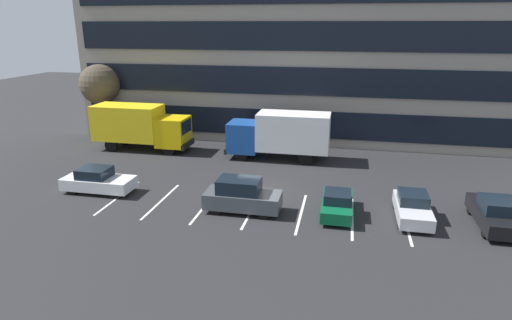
% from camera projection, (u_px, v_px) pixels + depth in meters
% --- Properties ---
extents(ground_plane, '(120.00, 120.00, 0.00)m').
position_uv_depth(ground_plane, '(261.00, 192.00, 27.06)').
color(ground_plane, '#262628').
extents(office_building, '(38.44, 13.78, 21.60)m').
position_uv_depth(office_building, '(299.00, 16.00, 40.53)').
color(office_building, gray).
rests_on(office_building, ground_plane).
extents(lot_markings, '(16.94, 5.40, 0.01)m').
position_uv_depth(lot_markings, '(252.00, 209.00, 24.58)').
color(lot_markings, silver).
rests_on(lot_markings, ground_plane).
extents(box_truck_yellow_all, '(8.05, 2.66, 3.73)m').
position_uv_depth(box_truck_yellow_all, '(140.00, 125.00, 35.62)').
color(box_truck_yellow_all, yellow).
rests_on(box_truck_yellow_all, ground_plane).
extents(box_truck_blue, '(7.94, 2.63, 3.68)m').
position_uv_depth(box_truck_blue, '(280.00, 133.00, 33.03)').
color(box_truck_blue, '#194799').
rests_on(box_truck_blue, ground_plane).
extents(sedan_white, '(4.41, 1.84, 1.58)m').
position_uv_depth(sedan_white, '(98.00, 181.00, 26.88)').
color(sedan_white, white).
rests_on(sedan_white, ground_plane).
extents(sedan_forest, '(1.63, 3.90, 1.40)m').
position_uv_depth(sedan_forest, '(337.00, 204.00, 23.68)').
color(sedan_forest, '#0C5933').
rests_on(sedan_forest, ground_plane).
extents(sedan_silver, '(1.70, 4.06, 1.46)m').
position_uv_depth(sedan_silver, '(413.00, 207.00, 23.14)').
color(sedan_silver, silver).
rests_on(sedan_silver, ground_plane).
extents(sedan_black, '(1.87, 4.48, 1.60)m').
position_uv_depth(sedan_black, '(496.00, 214.00, 22.20)').
color(sedan_black, black).
rests_on(sedan_black, ground_plane).
extents(suv_charcoal, '(4.27, 1.81, 1.93)m').
position_uv_depth(suv_charcoal, '(242.00, 196.00, 24.02)').
color(suv_charcoal, '#474C51').
rests_on(suv_charcoal, ground_plane).
extents(bare_tree, '(3.58, 3.58, 6.71)m').
position_uv_depth(bare_tree, '(100.00, 85.00, 38.70)').
color(bare_tree, '#473323').
rests_on(bare_tree, ground_plane).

